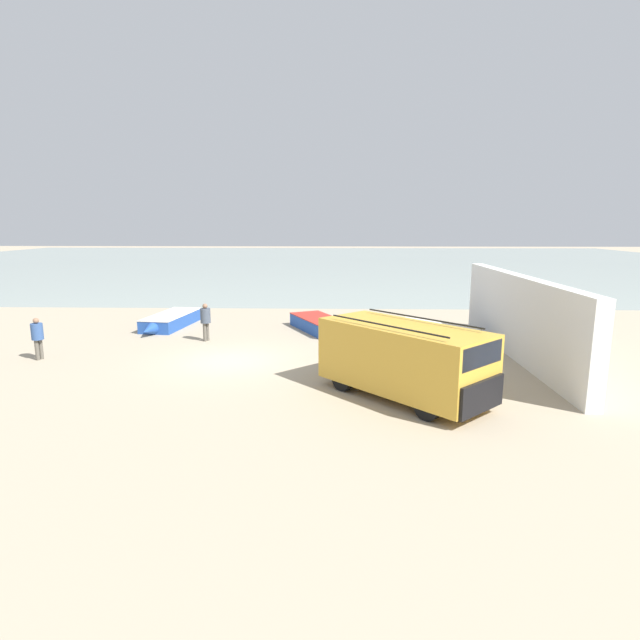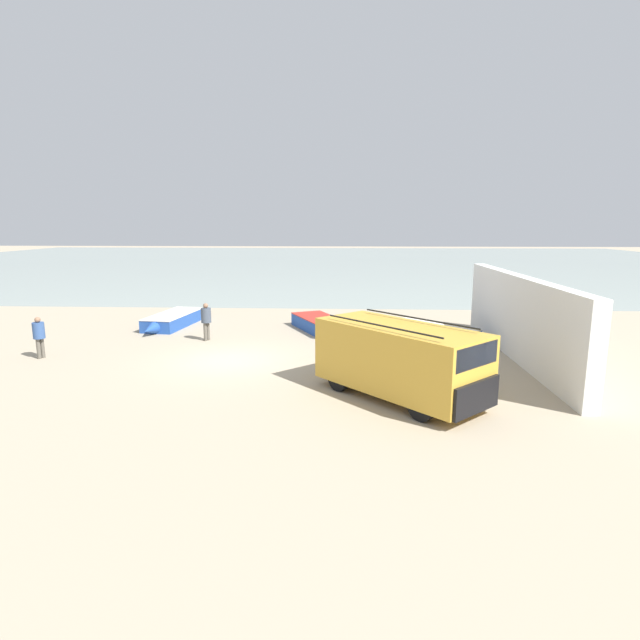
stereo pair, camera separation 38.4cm
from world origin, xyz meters
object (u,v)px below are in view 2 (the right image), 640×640
Objects in this scene: fisherman_0 at (39,334)px; fishing_rowboat_2 at (172,320)px; parked_van at (400,358)px; fishing_rowboat_0 at (319,323)px; fishing_rowboat_1 at (430,331)px; fisherman_1 at (206,318)px.

fishing_rowboat_2 is at bearing -93.76° from fisherman_0.
parked_van reaches higher than fishing_rowboat_0.
parked_van is 1.23× the size of fishing_rowboat_1.
fisherman_1 reaches higher than fishing_rowboat_0.
fishing_rowboat_1 is 16.25m from fisherman_0.
parked_van is 1.12× the size of fishing_rowboat_0.
fishing_rowboat_0 is 0.93× the size of fishing_rowboat_2.
fishing_rowboat_1 is 12.78m from fishing_rowboat_2.
fisherman_1 is at bearing 91.29° from fishing_rowboat_0.
fishing_rowboat_0 is 1.10× the size of fishing_rowboat_1.
fishing_rowboat_2 is at bearing -177.71° from parked_van.
fishing_rowboat_0 is at bearing 93.31° from fishing_rowboat_2.
parked_van reaches higher than fishing_rowboat_1.
fishing_rowboat_0 is (-2.88, 9.63, -0.89)m from parked_van.
parked_van reaches higher than fisherman_1.
parked_van is 8.57m from fishing_rowboat_1.
parked_van is 1.04× the size of fishing_rowboat_2.
fisherman_0 reaches higher than fishing_rowboat_2.
fishing_rowboat_2 reaches higher than fishing_rowboat_0.
fishing_rowboat_2 is 2.99× the size of fisherman_1.
fisherman_1 is at bearing -127.77° from fisherman_0.
fisherman_0 is 0.96× the size of fisherman_1.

